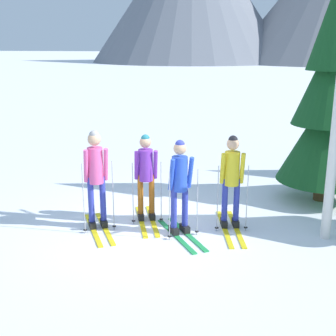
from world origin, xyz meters
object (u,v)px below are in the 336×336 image
object	(u,v)px
skier_in_blue	(180,183)
pine_tree_near	(329,101)
skier_in_purple	(146,174)
skier_in_yellow	(231,176)
skier_in_pink	(96,173)

from	to	relation	value
skier_in_blue	pine_tree_near	xyz separation A→B (m)	(2.66, 2.51, 1.22)
skier_in_purple	skier_in_yellow	bearing A→B (deg)	1.45
pine_tree_near	skier_in_pink	bearing A→B (deg)	-148.48
pine_tree_near	skier_in_blue	bearing A→B (deg)	-136.68
skier_in_blue	pine_tree_near	size ratio (longest dim) A/B	0.37
skier_in_pink	skier_in_purple	distance (m)	0.98
skier_in_purple	skier_in_yellow	xyz separation A→B (m)	(1.63, 0.04, 0.06)
skier_in_pink	pine_tree_near	size ratio (longest dim) A/B	0.39
pine_tree_near	skier_in_yellow	bearing A→B (deg)	-132.32
skier_in_blue	skier_in_pink	bearing A→B (deg)	-177.08
skier_in_yellow	pine_tree_near	distance (m)	2.93
skier_in_pink	skier_in_blue	size ratio (longest dim) A/B	1.07
skier_in_blue	skier_in_purple	bearing A→B (deg)	147.55
skier_in_purple	skier_in_pink	bearing A→B (deg)	-144.15
skier_in_purple	skier_in_yellow	world-z (taller)	skier_in_yellow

